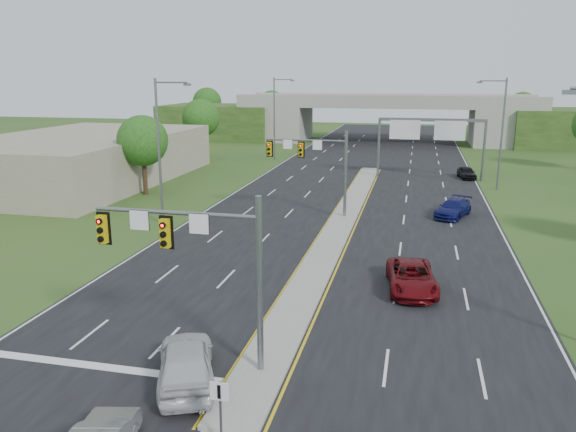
# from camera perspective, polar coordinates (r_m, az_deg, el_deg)

# --- Properties ---
(ground) EXTENTS (240.00, 240.00, 0.00)m
(ground) POSITION_cam_1_polar(r_m,az_deg,el_deg) (22.55, -2.78, -15.62)
(ground) COLOR #244518
(ground) RESTS_ON ground
(road) EXTENTS (24.00, 160.00, 0.02)m
(road) POSITION_cam_1_polar(r_m,az_deg,el_deg) (55.24, 7.09, 2.30)
(road) COLOR black
(road) RESTS_ON ground
(median) EXTENTS (2.00, 54.00, 0.16)m
(median) POSITION_cam_1_polar(r_m,az_deg,el_deg) (43.61, 5.41, -0.71)
(median) COLOR gray
(median) RESTS_ON road
(lane_markings) EXTENTS (23.72, 160.00, 0.01)m
(lane_markings) POSITION_cam_1_polar(r_m,az_deg,el_deg) (49.40, 5.64, 0.95)
(lane_markings) COLOR gold
(lane_markings) RESTS_ON road
(signal_mast_near) EXTENTS (6.62, 0.60, 7.00)m
(signal_mast_near) POSITION_cam_1_polar(r_m,az_deg,el_deg) (21.27, -8.88, -3.72)
(signal_mast_near) COLOR slate
(signal_mast_near) RESTS_ON ground
(signal_mast_far) EXTENTS (6.62, 0.60, 7.00)m
(signal_mast_far) POSITION_cam_1_polar(r_m,az_deg,el_deg) (44.89, 3.01, 5.79)
(signal_mast_far) COLOR slate
(signal_mast_far) RESTS_ON ground
(keep_right_sign) EXTENTS (0.60, 0.13, 2.20)m
(keep_right_sign) POSITION_cam_1_polar(r_m,az_deg,el_deg) (18.08, -6.93, -18.27)
(keep_right_sign) COLOR slate
(keep_right_sign) RESTS_ON ground
(sign_gantry) EXTENTS (11.58, 0.44, 6.67)m
(sign_gantry) POSITION_cam_1_polar(r_m,az_deg,el_deg) (64.04, 14.21, 8.32)
(sign_gantry) COLOR slate
(sign_gantry) RESTS_ON ground
(overpass) EXTENTS (80.00, 14.00, 8.10)m
(overpass) POSITION_cam_1_polar(r_m,az_deg,el_deg) (99.28, 9.95, 9.44)
(overpass) COLOR gray
(overpass) RESTS_ON ground
(lightpole_l_mid) EXTENTS (2.85, 0.25, 11.00)m
(lightpole_l_mid) POSITION_cam_1_polar(r_m,az_deg,el_deg) (43.41, -12.76, 7.02)
(lightpole_l_mid) COLOR slate
(lightpole_l_mid) RESTS_ON ground
(lightpole_l_far) EXTENTS (2.85, 0.25, 11.00)m
(lightpole_l_far) POSITION_cam_1_polar(r_m,az_deg,el_deg) (76.34, -1.26, 10.24)
(lightpole_l_far) COLOR slate
(lightpole_l_far) RESTS_ON ground
(lightpole_r_far) EXTENTS (2.85, 0.25, 11.00)m
(lightpole_r_far) POSITION_cam_1_polar(r_m,az_deg,el_deg) (59.57, 20.76, 8.28)
(lightpole_r_far) COLOR slate
(lightpole_r_far) RESTS_ON ground
(tree_l_near) EXTENTS (4.80, 4.80, 7.60)m
(tree_l_near) POSITION_cam_1_polar(r_m,az_deg,el_deg) (55.38, -14.55, 7.40)
(tree_l_near) COLOR #382316
(tree_l_near) RESTS_ON ground
(tree_l_mid) EXTENTS (5.20, 5.20, 8.12)m
(tree_l_mid) POSITION_cam_1_polar(r_m,az_deg,el_deg) (79.68, -8.85, 9.81)
(tree_l_mid) COLOR #382316
(tree_l_mid) RESTS_ON ground
(tree_back_a) EXTENTS (6.00, 6.00, 8.85)m
(tree_back_a) POSITION_cam_1_polar(r_m,az_deg,el_deg) (121.02, -8.22, 11.38)
(tree_back_a) COLOR #382316
(tree_back_a) RESTS_ON ground
(tree_back_b) EXTENTS (5.60, 5.60, 8.32)m
(tree_back_b) POSITION_cam_1_polar(r_m,az_deg,el_deg) (116.75, -1.66, 11.26)
(tree_back_b) COLOR #382316
(tree_back_b) RESTS_ON ground
(tree_back_c) EXTENTS (5.60, 5.60, 8.32)m
(tree_back_c) POSITION_cam_1_polar(r_m,az_deg,el_deg) (114.49, 22.68, 10.16)
(tree_back_c) COLOR #382316
(tree_back_c) RESTS_ON ground
(commercial_building) EXTENTS (18.00, 30.00, 5.00)m
(commercial_building) POSITION_cam_1_polar(r_m,az_deg,el_deg) (65.02, -20.27, 5.53)
(commercial_building) COLOR gray
(commercial_building) RESTS_ON ground
(car_white) EXTENTS (3.83, 5.46, 1.72)m
(car_white) POSITION_cam_1_polar(r_m,az_deg,el_deg) (21.79, -10.33, -14.33)
(car_white) COLOR silver
(car_white) RESTS_ON road
(car_far_a) EXTENTS (3.04, 5.52, 1.47)m
(car_far_a) POSITION_cam_1_polar(r_m,az_deg,el_deg) (30.74, 12.46, -6.08)
(car_far_a) COLOR #5C090D
(car_far_a) RESTS_ON road
(car_far_b) EXTENTS (3.52, 5.19, 1.39)m
(car_far_b) POSITION_cam_1_polar(r_m,az_deg,el_deg) (47.47, 16.43, 0.76)
(car_far_b) COLOR #0C104D
(car_far_b) RESTS_ON road
(car_far_c) EXTENTS (2.17, 4.07, 1.32)m
(car_far_c) POSITION_cam_1_polar(r_m,az_deg,el_deg) (65.92, 17.69, 4.23)
(car_far_c) COLOR black
(car_far_c) RESTS_ON road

